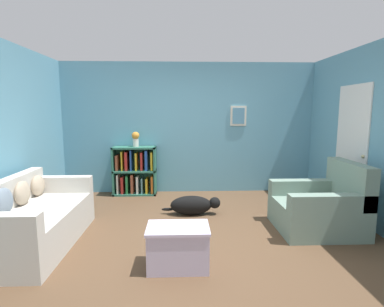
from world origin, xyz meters
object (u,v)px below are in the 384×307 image
at_px(bookshelf, 135,171).
at_px(coffee_table, 178,246).
at_px(vase, 136,138).
at_px(dog, 193,205).
at_px(couch, 31,220).
at_px(recliner_chair, 321,207).

xyz_separation_m(bookshelf, coffee_table, (0.88, -2.85, -0.22)).
bearing_deg(bookshelf, coffee_table, -72.88).
height_order(coffee_table, vase, vase).
bearing_deg(dog, vase, 131.50).
bearing_deg(coffee_table, dog, 81.91).
bearing_deg(couch, dog, 26.86).
bearing_deg(couch, vase, 66.75).
height_order(recliner_chair, coffee_table, recliner_chair).
relative_size(bookshelf, vase, 3.29).
xyz_separation_m(couch, vase, (0.96, 2.25, 0.80)).
height_order(coffee_table, dog, coffee_table).
height_order(bookshelf, vase, vase).
xyz_separation_m(coffee_table, dog, (0.23, 1.62, -0.08)).
distance_m(couch, vase, 2.57).
relative_size(couch, dog, 1.89).
distance_m(bookshelf, dog, 1.68).
bearing_deg(recliner_chair, dog, 158.81).
xyz_separation_m(bookshelf, dog, (1.11, -1.23, -0.30)).
relative_size(dog, vase, 3.26).
bearing_deg(coffee_table, vase, 106.58).
distance_m(bookshelf, recliner_chair, 3.44).
height_order(couch, bookshelf, bookshelf).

